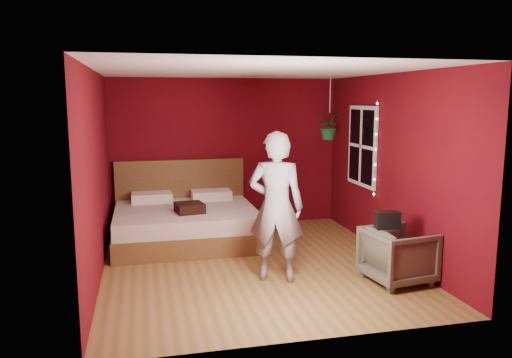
{
  "coord_description": "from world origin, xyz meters",
  "views": [
    {
      "loc": [
        -1.44,
        -6.41,
        2.24
      ],
      "look_at": [
        0.12,
        0.4,
        1.12
      ],
      "focal_mm": 35.0,
      "sensor_mm": 36.0,
      "label": 1
    }
  ],
  "objects": [
    {
      "name": "person",
      "position": [
        0.14,
        -0.64,
        0.93
      ],
      "size": [
        0.8,
        0.67,
        1.86
      ],
      "primitive_type": "imported",
      "rotation": [
        0.0,
        0.0,
        2.76
      ],
      "color": "gray",
      "rests_on": "ground"
    },
    {
      "name": "window",
      "position": [
        1.97,
        0.9,
        1.5
      ],
      "size": [
        0.05,
        0.97,
        1.27
      ],
      "color": "white",
      "rests_on": "room_walls"
    },
    {
      "name": "armchair",
      "position": [
        1.58,
        -1.05,
        0.34
      ],
      "size": [
        0.84,
        0.82,
        0.68
      ],
      "primitive_type": "imported",
      "rotation": [
        0.0,
        0.0,
        1.71
      ],
      "color": "#575745",
      "rests_on": "ground"
    },
    {
      "name": "floor",
      "position": [
        0.0,
        0.0,
        0.0
      ],
      "size": [
        4.5,
        4.5,
        0.0
      ],
      "primitive_type": "plane",
      "color": "olive",
      "rests_on": "ground"
    },
    {
      "name": "bed",
      "position": [
        -0.81,
        1.37,
        0.31
      ],
      "size": [
        2.2,
        1.87,
        1.21
      ],
      "color": "brown",
      "rests_on": "ground"
    },
    {
      "name": "room_walls",
      "position": [
        0.0,
        0.0,
        1.68
      ],
      "size": [
        4.04,
        4.54,
        2.62
      ],
      "color": "#610A10",
      "rests_on": "ground"
    },
    {
      "name": "hanging_plant",
      "position": [
        1.57,
        1.32,
        1.8
      ],
      "size": [
        0.49,
        0.46,
        1.02
      ],
      "color": "silver",
      "rests_on": "room_walls"
    },
    {
      "name": "throw_pillow",
      "position": [
        -0.77,
        0.97,
        0.62
      ],
      "size": [
        0.46,
        0.46,
        0.14
      ],
      "primitive_type": "cube",
      "rotation": [
        0.0,
        0.0,
        0.16
      ],
      "color": "black",
      "rests_on": "bed"
    },
    {
      "name": "handbag",
      "position": [
        1.44,
        -1.01,
        0.79
      ],
      "size": [
        0.31,
        0.19,
        0.21
      ],
      "primitive_type": "cube",
      "rotation": [
        0.0,
        0.0,
        -0.14
      ],
      "color": "black",
      "rests_on": "armchair"
    },
    {
      "name": "fairy_lights",
      "position": [
        1.94,
        0.37,
        1.5
      ],
      "size": [
        0.04,
        0.04,
        1.45
      ],
      "color": "silver",
      "rests_on": "room_walls"
    }
  ]
}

